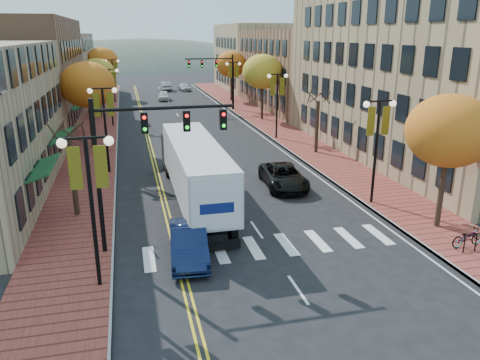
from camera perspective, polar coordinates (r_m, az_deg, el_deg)
ground at (r=20.47m, az=5.10°, el=-10.40°), size 200.00×200.00×0.00m
sidewalk_left at (r=50.57m, az=-16.91°, el=5.93°), size 4.00×85.00×0.15m
sidewalk_right at (r=52.66m, az=3.13°, el=7.09°), size 4.00×85.00×0.15m
building_left_mid at (r=54.36m, az=-25.86°, el=11.51°), size 12.00×24.00×11.00m
building_left_far at (r=79.00m, az=-22.22°, el=12.75°), size 12.00×26.00×9.50m
building_right_near at (r=41.21m, az=23.48°, el=13.24°), size 15.00×28.00×15.00m
building_right_mid at (r=64.12m, az=9.07°, el=13.20°), size 15.00×24.00×10.00m
building_right_far at (r=84.80m, az=3.25°, el=14.72°), size 15.00×20.00×11.00m
tree_left_a at (r=26.29m, az=-19.66°, el=0.32°), size 0.28×0.28×4.20m
tree_left_b at (r=41.40m, az=-18.10°, el=10.95°), size 4.48×4.48×7.21m
tree_left_c at (r=57.34m, az=-17.02°, el=12.25°), size 4.16×4.16×6.69m
tree_left_d at (r=75.25m, az=-16.42°, el=13.79°), size 4.61×4.61×7.42m
tree_right_a at (r=24.68m, az=24.18°, el=5.46°), size 4.16×4.16×6.69m
tree_right_b at (r=38.84m, az=9.37°, el=6.42°), size 0.28×0.28×4.20m
tree_right_c at (r=53.39m, az=2.76°, el=13.05°), size 4.48×4.48×7.21m
tree_right_d at (r=68.87m, az=-1.09°, el=13.93°), size 4.35×4.35×7.00m
lamp_left_a at (r=17.93m, az=-17.85°, el=-0.42°), size 1.96×0.36×6.05m
lamp_left_b at (r=33.53m, az=-16.22°, el=7.78°), size 1.96×0.36×6.05m
lamp_left_c at (r=51.37m, az=-15.56°, el=10.99°), size 1.96×0.36×6.05m
lamp_left_d at (r=69.30m, az=-15.24°, el=12.54°), size 1.96×0.36×6.05m
lamp_right_a at (r=27.25m, az=16.41°, el=5.65°), size 1.96×0.36×6.05m
lamp_right_b at (r=43.56m, az=4.56°, el=10.50°), size 1.96×0.36×6.05m
lamp_right_c at (r=60.83m, az=-0.81°, el=12.52°), size 1.96×0.36×6.05m
traffic_mast_near at (r=20.61m, az=-11.91°, el=4.14°), size 6.10×0.35×7.00m
traffic_mast_far at (r=60.36m, az=-2.74°, el=13.07°), size 6.10×0.34×7.00m
semi_truck at (r=27.36m, az=-5.82°, el=1.85°), size 2.49×15.19×3.80m
navy_sedan at (r=20.84m, az=-6.29°, el=-7.61°), size 1.95×4.64×1.49m
black_suv at (r=30.27m, az=5.32°, el=0.46°), size 2.77×5.38×1.45m
car_far_white at (r=71.31m, az=-9.28°, el=10.11°), size 1.88×4.08×1.35m
car_far_silver at (r=82.91m, az=-6.79°, el=11.17°), size 1.98×4.29×1.21m
car_far_oncoming at (r=83.73m, az=-9.05°, el=11.25°), size 1.71×4.68×1.53m
bicycle at (r=24.01m, az=25.96°, el=-6.29°), size 1.73×0.75×0.88m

